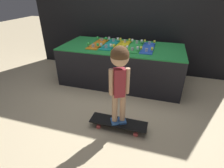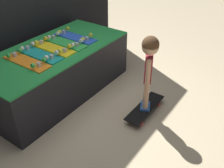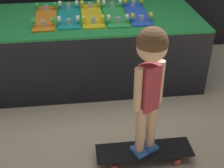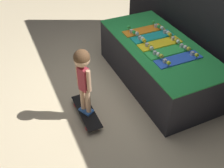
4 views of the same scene
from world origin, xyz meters
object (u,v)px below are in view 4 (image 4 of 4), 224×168
(skateboard_yellow_on_rack, at_px, (160,43))
(skateboard_on_floor, at_px, (86,112))
(skateboard_teal_on_rack, at_px, (152,36))
(skateboard_blue_on_rack, at_px, (179,59))
(child, at_px, (83,71))
(skateboard_orange_on_rack, at_px, (144,30))
(skateboard_green_on_rack, at_px, (168,51))

(skateboard_yellow_on_rack, height_order, skateboard_on_floor, skateboard_yellow_on_rack)
(skateboard_teal_on_rack, distance_m, skateboard_blue_on_rack, 0.67)
(skateboard_on_floor, distance_m, child, 0.70)
(skateboard_orange_on_rack, xyz_separation_m, child, (0.73, -1.26, 0.08))
(child, bearing_deg, skateboard_on_floor, 0.00)
(skateboard_yellow_on_rack, xyz_separation_m, skateboard_green_on_rack, (0.22, -0.01, 0.00))
(skateboard_green_on_rack, distance_m, child, 1.27)
(skateboard_teal_on_rack, bearing_deg, skateboard_green_on_rack, -1.89)
(skateboard_teal_on_rack, height_order, skateboard_green_on_rack, same)
(skateboard_orange_on_rack, relative_size, child, 0.68)
(skateboard_yellow_on_rack, bearing_deg, child, -77.45)
(skateboard_yellow_on_rack, height_order, skateboard_green_on_rack, same)
(skateboard_yellow_on_rack, bearing_deg, skateboard_on_floor, -77.45)
(skateboard_teal_on_rack, relative_size, child, 0.68)
(skateboard_teal_on_rack, height_order, child, child)
(skateboard_yellow_on_rack, bearing_deg, skateboard_teal_on_rack, 178.80)
(skateboard_orange_on_rack, bearing_deg, skateboard_yellow_on_rack, 2.18)
(skateboard_teal_on_rack, distance_m, skateboard_yellow_on_rack, 0.22)
(skateboard_orange_on_rack, xyz_separation_m, skateboard_green_on_rack, (0.67, 0.01, 0.00))
(skateboard_teal_on_rack, bearing_deg, skateboard_on_floor, -68.38)
(skateboard_orange_on_rack, height_order, skateboard_teal_on_rack, same)
(skateboard_yellow_on_rack, distance_m, skateboard_green_on_rack, 0.22)
(skateboard_blue_on_rack, height_order, skateboard_on_floor, skateboard_blue_on_rack)
(skateboard_blue_on_rack, bearing_deg, skateboard_green_on_rack, -176.31)
(skateboard_orange_on_rack, distance_m, skateboard_blue_on_rack, 0.90)
(skateboard_teal_on_rack, relative_size, skateboard_green_on_rack, 1.00)
(skateboard_orange_on_rack, relative_size, skateboard_blue_on_rack, 1.00)
(child, bearing_deg, skateboard_teal_on_rack, 85.80)
(skateboard_green_on_rack, height_order, skateboard_blue_on_rack, same)
(skateboard_blue_on_rack, xyz_separation_m, skateboard_on_floor, (-0.16, -1.28, -0.62))
(skateboard_teal_on_rack, distance_m, child, 1.38)
(skateboard_on_floor, relative_size, child, 0.74)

